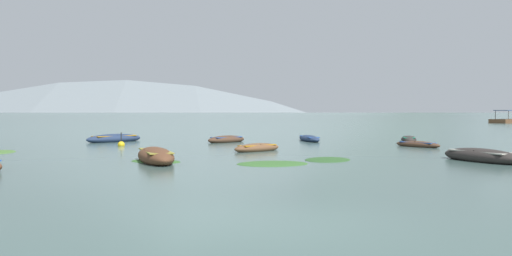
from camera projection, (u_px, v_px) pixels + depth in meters
ground_plane at (238, 112)px, 1507.43m from camera, size 6000.00×6000.00×0.00m
mountain_1 at (29, 85)px, 1850.35m from camera, size 712.08×712.08×199.29m
mountain_2 at (171, 40)px, 1680.94m from camera, size 1588.01×1588.01×487.22m
mountain_3 at (328, 64)px, 2032.95m from camera, size 1404.82×1404.82×387.28m
mountain_4 at (487, 69)px, 1781.88m from camera, size 788.33×788.33×308.94m
rowboat_0 at (257, 148)px, 26.46m from camera, size 2.95×2.71×0.52m
rowboat_1 at (481, 156)px, 21.04m from camera, size 2.65×4.10×0.69m
rowboat_2 at (418, 144)px, 29.64m from camera, size 2.35×2.99×0.44m
rowboat_3 at (114, 139)px, 34.59m from camera, size 3.85×3.94×0.69m
rowboat_4 at (309, 139)px, 35.58m from camera, size 1.48×4.21×0.51m
rowboat_6 at (409, 139)px, 35.10m from camera, size 1.87×3.29×0.48m
rowboat_9 at (226, 140)px, 34.01m from camera, size 3.03×2.94×0.58m
rowboat_11 at (156, 156)px, 20.82m from camera, size 2.67×4.60×0.76m
mooring_buoy at (121, 145)px, 30.25m from camera, size 0.42×0.42×0.96m
weed_patch_0 at (0, 152)px, 25.73m from camera, size 2.17×2.99×0.14m
weed_patch_1 at (156, 162)px, 20.95m from camera, size 2.81×2.54×0.14m
weed_patch_2 at (328, 160)px, 21.68m from camera, size 2.79×3.06×0.14m
weed_patch_3 at (272, 164)px, 20.02m from camera, size 3.27×2.70×0.14m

